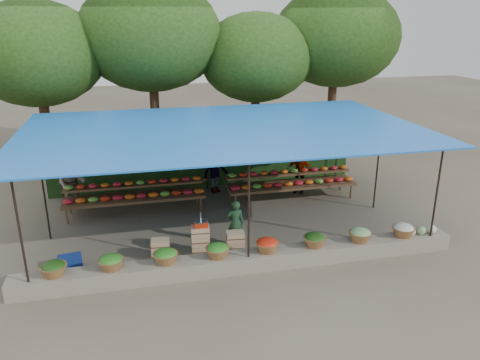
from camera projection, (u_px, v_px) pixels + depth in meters
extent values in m
plane|color=brown|center=(224.00, 222.00, 13.71)|extent=(60.00, 60.00, 0.00)
cube|color=#706C59|center=(247.00, 261.00, 11.11)|extent=(10.60, 0.55, 0.40)
cylinder|color=black|center=(21.00, 239.00, 9.54)|extent=(0.05, 0.05, 2.80)
cylinder|color=black|center=(249.00, 217.00, 10.58)|extent=(0.05, 0.05, 2.80)
cylinder|color=black|center=(436.00, 199.00, 11.61)|extent=(0.05, 0.05, 2.80)
cylinder|color=black|center=(44.00, 191.00, 12.21)|extent=(0.05, 0.05, 2.80)
cylinder|color=black|center=(378.00, 165.00, 14.28)|extent=(0.05, 0.05, 2.80)
cylinder|color=black|center=(58.00, 159.00, 14.87)|extent=(0.05, 0.05, 2.80)
cylinder|color=black|center=(207.00, 150.00, 15.91)|extent=(0.05, 0.05, 2.80)
cylinder|color=black|center=(338.00, 142.00, 16.94)|extent=(0.05, 0.05, 2.80)
cube|color=blue|center=(223.00, 129.00, 12.78)|extent=(10.80, 6.60, 0.04)
cube|color=blue|center=(240.00, 155.00, 11.00)|extent=(10.80, 2.19, 0.26)
cube|color=blue|center=(211.00, 120.00, 14.67)|extent=(10.80, 2.19, 0.26)
cylinder|color=#999A9E|center=(214.00, 143.00, 14.32)|extent=(9.60, 0.01, 0.01)
ellipsoid|color=gold|center=(61.00, 162.00, 13.45)|extent=(0.23, 0.17, 0.30)
ellipsoid|color=gold|center=(79.00, 161.00, 13.55)|extent=(0.23, 0.17, 0.30)
ellipsoid|color=gold|center=(97.00, 160.00, 13.66)|extent=(0.23, 0.17, 0.30)
ellipsoid|color=gold|center=(114.00, 159.00, 13.77)|extent=(0.23, 0.17, 0.30)
ellipsoid|color=gold|center=(132.00, 157.00, 13.88)|extent=(0.23, 0.17, 0.30)
ellipsoid|color=gold|center=(149.00, 156.00, 13.98)|extent=(0.23, 0.17, 0.30)
ellipsoid|color=gold|center=(166.00, 155.00, 14.09)|extent=(0.23, 0.17, 0.30)
ellipsoid|color=gold|center=(182.00, 154.00, 14.20)|extent=(0.23, 0.17, 0.30)
ellipsoid|color=gold|center=(199.00, 153.00, 14.31)|extent=(0.23, 0.17, 0.30)
ellipsoid|color=gold|center=(215.00, 152.00, 14.41)|extent=(0.23, 0.17, 0.30)
ellipsoid|color=gold|center=(230.00, 151.00, 14.52)|extent=(0.23, 0.17, 0.30)
ellipsoid|color=gold|center=(246.00, 150.00, 14.63)|extent=(0.23, 0.17, 0.30)
ellipsoid|color=gold|center=(261.00, 149.00, 14.74)|extent=(0.23, 0.17, 0.30)
ellipsoid|color=gold|center=(277.00, 148.00, 14.85)|extent=(0.23, 0.17, 0.30)
ellipsoid|color=gold|center=(291.00, 147.00, 14.95)|extent=(0.23, 0.17, 0.30)
ellipsoid|color=gold|center=(306.00, 146.00, 15.06)|extent=(0.23, 0.17, 0.30)
ellipsoid|color=gold|center=(321.00, 145.00, 15.17)|extent=(0.23, 0.17, 0.30)
ellipsoid|color=gold|center=(335.00, 144.00, 15.28)|extent=(0.23, 0.17, 0.30)
ellipsoid|color=gold|center=(349.00, 144.00, 15.38)|extent=(0.23, 0.17, 0.30)
ellipsoid|color=#1E4813|center=(53.00, 266.00, 10.05)|extent=(0.52, 0.52, 0.23)
ellipsoid|color=#2F8022|center=(111.00, 260.00, 10.31)|extent=(0.52, 0.52, 0.23)
ellipsoid|color=#2F8022|center=(166.00, 254.00, 10.56)|extent=(0.52, 0.52, 0.23)
ellipsoid|color=#2F8022|center=(218.00, 248.00, 10.82)|extent=(0.52, 0.52, 0.23)
ellipsoid|color=red|center=(267.00, 243.00, 11.08)|extent=(0.52, 0.52, 0.23)
ellipsoid|color=#1E4813|center=(315.00, 238.00, 11.34)|extent=(0.52, 0.52, 0.23)
ellipsoid|color=#78AA6A|center=(360.00, 233.00, 11.60)|extent=(0.52, 0.52, 0.23)
ellipsoid|color=beige|center=(404.00, 228.00, 11.86)|extent=(0.52, 0.52, 0.23)
cube|color=#1E4117|center=(206.00, 152.00, 16.18)|extent=(10.60, 0.06, 2.50)
cylinder|color=#352013|center=(46.00, 123.00, 17.19)|extent=(0.36, 0.36, 3.97)
ellipsoid|color=#17320D|center=(36.00, 54.00, 16.37)|extent=(4.77, 4.77, 3.69)
cylinder|color=#352013|center=(155.00, 110.00, 18.33)|extent=(0.36, 0.36, 4.48)
ellipsoid|color=#17320D|center=(150.00, 35.00, 17.41)|extent=(5.39, 5.39, 4.17)
cylinder|color=#352013|center=(255.00, 116.00, 19.05)|extent=(0.36, 0.36, 3.71)
ellipsoid|color=#17320D|center=(256.00, 57.00, 18.28)|extent=(4.47, 4.47, 3.45)
cylinder|color=#352013|center=(332.00, 103.00, 20.06)|extent=(0.36, 0.36, 4.35)
ellipsoid|color=#17320D|center=(336.00, 37.00, 19.16)|extent=(5.24, 5.24, 4.05)
cube|color=#4A391D|center=(135.00, 197.00, 14.20)|extent=(4.20, 0.95, 0.08)
cube|color=#4A391D|center=(134.00, 186.00, 14.38)|extent=(4.20, 0.35, 0.06)
cylinder|color=#4A391D|center=(67.00, 216.00, 13.49)|extent=(0.06, 0.06, 0.50)
cylinder|color=#4A391D|center=(201.00, 204.00, 14.33)|extent=(0.06, 0.06, 0.50)
cylinder|color=#4A391D|center=(70.00, 206.00, 14.23)|extent=(0.06, 0.06, 0.50)
cylinder|color=#4A391D|center=(197.00, 195.00, 15.07)|extent=(0.06, 0.06, 0.50)
ellipsoid|color=red|center=(68.00, 202.00, 13.61)|extent=(0.31, 0.26, 0.13)
ellipsoid|color=#61AA34|center=(69.00, 188.00, 13.94)|extent=(0.26, 0.22, 0.12)
ellipsoid|color=#E05913|center=(81.00, 201.00, 13.69)|extent=(0.31, 0.26, 0.13)
ellipsoid|color=red|center=(81.00, 187.00, 14.01)|extent=(0.26, 0.22, 0.12)
ellipsoid|color=#61AA34|center=(93.00, 200.00, 13.77)|extent=(0.31, 0.26, 0.13)
ellipsoid|color=red|center=(93.00, 186.00, 14.09)|extent=(0.26, 0.22, 0.12)
ellipsoid|color=red|center=(106.00, 199.00, 13.84)|extent=(0.31, 0.26, 0.13)
ellipsoid|color=#E05913|center=(105.00, 185.00, 14.17)|extent=(0.26, 0.22, 0.12)
ellipsoid|color=red|center=(118.00, 198.00, 13.92)|extent=(0.31, 0.26, 0.13)
ellipsoid|color=red|center=(117.00, 184.00, 14.24)|extent=(0.26, 0.22, 0.12)
ellipsoid|color=#E05913|center=(130.00, 197.00, 13.99)|extent=(0.31, 0.26, 0.13)
ellipsoid|color=#E05913|center=(129.00, 183.00, 14.32)|extent=(0.26, 0.22, 0.12)
ellipsoid|color=red|center=(142.00, 196.00, 14.07)|extent=(0.31, 0.26, 0.13)
ellipsoid|color=#61AA34|center=(140.00, 182.00, 14.39)|extent=(0.26, 0.22, 0.12)
ellipsoid|color=#E05913|center=(153.00, 195.00, 14.14)|extent=(0.31, 0.26, 0.13)
ellipsoid|color=red|center=(152.00, 181.00, 14.47)|extent=(0.26, 0.22, 0.12)
ellipsoid|color=#61AA34|center=(165.00, 194.00, 14.22)|extent=(0.31, 0.26, 0.13)
ellipsoid|color=red|center=(163.00, 181.00, 14.54)|extent=(0.26, 0.22, 0.12)
ellipsoid|color=red|center=(177.00, 193.00, 14.29)|extent=(0.31, 0.26, 0.13)
ellipsoid|color=#E05913|center=(175.00, 180.00, 14.62)|extent=(0.26, 0.22, 0.12)
ellipsoid|color=red|center=(188.00, 192.00, 14.37)|extent=(0.31, 0.26, 0.13)
ellipsoid|color=red|center=(186.00, 179.00, 14.69)|extent=(0.26, 0.22, 0.12)
ellipsoid|color=#E05913|center=(199.00, 191.00, 14.44)|extent=(0.31, 0.26, 0.13)
ellipsoid|color=#E05913|center=(197.00, 178.00, 14.77)|extent=(0.26, 0.22, 0.12)
cube|color=#4A391D|center=(291.00, 185.00, 15.27)|extent=(4.20, 0.95, 0.08)
cube|color=#4A391D|center=(288.00, 174.00, 15.46)|extent=(4.20, 0.35, 0.06)
cylinder|color=#4A391D|center=(236.00, 201.00, 14.57)|extent=(0.06, 0.06, 0.50)
cylinder|color=#4A391D|center=(351.00, 191.00, 15.41)|extent=(0.06, 0.06, 0.50)
cylinder|color=#4A391D|center=(230.00, 192.00, 15.30)|extent=(0.06, 0.06, 0.50)
cylinder|color=#4A391D|center=(341.00, 183.00, 16.14)|extent=(0.06, 0.06, 0.50)
ellipsoid|color=red|center=(235.00, 188.00, 14.69)|extent=(0.31, 0.26, 0.13)
ellipsoid|color=#61AA34|center=(232.00, 175.00, 15.02)|extent=(0.26, 0.22, 0.12)
ellipsoid|color=#E05913|center=(246.00, 187.00, 14.77)|extent=(0.31, 0.26, 0.13)
ellipsoid|color=red|center=(243.00, 175.00, 15.09)|extent=(0.26, 0.22, 0.12)
ellipsoid|color=#61AA34|center=(257.00, 186.00, 14.84)|extent=(0.31, 0.26, 0.13)
ellipsoid|color=red|center=(253.00, 174.00, 15.17)|extent=(0.26, 0.22, 0.12)
ellipsoid|color=red|center=(268.00, 185.00, 14.92)|extent=(0.31, 0.26, 0.13)
ellipsoid|color=#E05913|center=(264.00, 173.00, 15.24)|extent=(0.26, 0.22, 0.12)
ellipsoid|color=red|center=(278.00, 184.00, 14.99)|extent=(0.31, 0.26, 0.13)
ellipsoid|color=red|center=(274.00, 172.00, 15.32)|extent=(0.26, 0.22, 0.12)
ellipsoid|color=#E05913|center=(288.00, 184.00, 15.07)|extent=(0.31, 0.26, 0.13)
ellipsoid|color=#E05913|center=(284.00, 171.00, 15.39)|extent=(0.26, 0.22, 0.12)
ellipsoid|color=red|center=(299.00, 183.00, 15.14)|extent=(0.31, 0.26, 0.13)
ellipsoid|color=#61AA34|center=(294.00, 171.00, 15.47)|extent=(0.26, 0.22, 0.12)
ellipsoid|color=#E05913|center=(309.00, 182.00, 15.22)|extent=(0.31, 0.26, 0.13)
ellipsoid|color=red|center=(304.00, 170.00, 15.54)|extent=(0.26, 0.22, 0.12)
ellipsoid|color=#61AA34|center=(319.00, 181.00, 15.30)|extent=(0.31, 0.26, 0.13)
ellipsoid|color=red|center=(314.00, 169.00, 15.62)|extent=(0.26, 0.22, 0.12)
ellipsoid|color=red|center=(329.00, 180.00, 15.37)|extent=(0.31, 0.26, 0.13)
ellipsoid|color=#E05913|center=(324.00, 168.00, 15.69)|extent=(0.26, 0.22, 0.12)
ellipsoid|color=red|center=(339.00, 180.00, 15.45)|extent=(0.31, 0.26, 0.13)
ellipsoid|color=red|center=(334.00, 168.00, 15.77)|extent=(0.26, 0.22, 0.12)
ellipsoid|color=#E05913|center=(348.00, 179.00, 15.52)|extent=(0.31, 0.26, 0.13)
ellipsoid|color=#E05913|center=(343.00, 167.00, 15.85)|extent=(0.26, 0.22, 0.12)
cube|color=tan|center=(161.00, 254.00, 11.61)|extent=(0.48, 0.38, 0.25)
cube|color=tan|center=(160.00, 244.00, 11.52)|extent=(0.48, 0.38, 0.25)
cube|color=tan|center=(201.00, 250.00, 11.82)|extent=(0.48, 0.38, 0.25)
cube|color=tan|center=(201.00, 240.00, 11.74)|extent=(0.48, 0.38, 0.25)
cube|color=tan|center=(200.00, 231.00, 11.65)|extent=(0.48, 0.38, 0.25)
cube|color=tan|center=(235.00, 246.00, 12.02)|extent=(0.48, 0.38, 0.25)
cube|color=tan|center=(235.00, 237.00, 11.93)|extent=(0.48, 0.38, 0.25)
cube|color=red|center=(201.00, 224.00, 11.59)|extent=(0.33, 0.29, 0.13)
cylinder|color=#999A9E|center=(201.00, 221.00, 11.57)|extent=(0.35, 0.35, 0.03)
cylinder|color=#999A9E|center=(201.00, 217.00, 11.53)|extent=(0.03, 0.03, 0.24)
imported|color=#1B3C21|center=(235.00, 223.00, 12.13)|extent=(0.48, 0.34, 1.25)
imported|color=slate|center=(72.00, 183.00, 14.32)|extent=(0.94, 0.77, 1.76)
imported|color=slate|center=(216.00, 171.00, 15.76)|extent=(1.16, 0.95, 1.57)
imported|color=slate|center=(299.00, 171.00, 15.81)|extent=(0.92, 0.80, 1.49)
cube|color=navy|center=(54.00, 278.00, 10.45)|extent=(0.63, 0.49, 0.34)
cube|color=navy|center=(70.00, 263.00, 11.12)|extent=(0.59, 0.47, 0.32)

